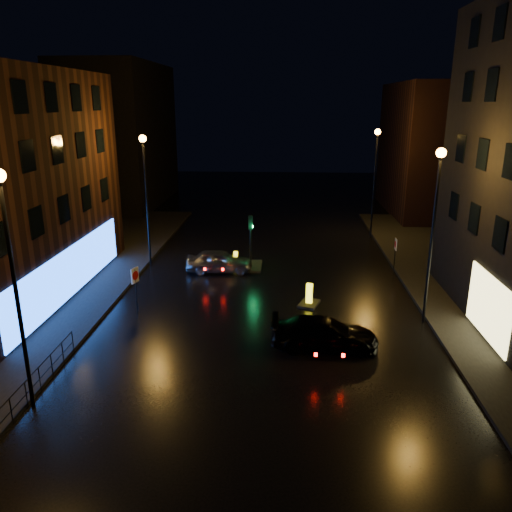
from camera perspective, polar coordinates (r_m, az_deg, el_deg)
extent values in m
plane|color=black|center=(19.70, 0.11, -14.32)|extent=(120.00, 120.00, 0.00)
cube|color=black|center=(30.67, -26.13, -4.10)|extent=(12.00, 44.00, 0.15)
cube|color=black|center=(54.56, -15.17, 13.17)|extent=(8.00, 16.00, 14.00)
cube|color=black|center=(50.93, 19.75, 11.39)|extent=(8.00, 14.00, 12.00)
cylinder|color=black|center=(18.27, -25.59, -4.73)|extent=(0.14, 0.14, 8.00)
cylinder|color=black|center=(32.59, -12.35, 5.67)|extent=(0.14, 0.14, 8.00)
cylinder|color=black|center=(32.06, -12.81, 12.69)|extent=(0.20, 0.20, 0.25)
sphere|color=orange|center=(32.05, -12.83, 12.95)|extent=(0.44, 0.44, 0.44)
cylinder|color=black|center=(24.59, 19.41, 1.37)|extent=(0.14, 0.14, 8.00)
cylinder|color=black|center=(23.88, 20.37, 10.64)|extent=(0.20, 0.20, 0.25)
sphere|color=orange|center=(23.87, 20.41, 10.99)|extent=(0.44, 0.44, 0.44)
cylinder|color=black|center=(39.86, 13.32, 7.66)|extent=(0.14, 0.14, 8.00)
cylinder|color=black|center=(39.43, 13.73, 13.40)|extent=(0.20, 0.20, 0.25)
sphere|color=orange|center=(39.42, 13.74, 13.62)|extent=(0.44, 0.44, 0.44)
cube|color=black|center=(32.49, -0.61, -1.16)|extent=(1.40, 2.40, 0.12)
cylinder|color=black|center=(32.09, -0.62, 1.11)|extent=(0.12, 0.12, 2.80)
cube|color=black|center=(31.69, -0.63, 3.89)|extent=(0.28, 0.22, 0.90)
cylinder|color=#0CFF59|center=(31.74, -0.38, 3.40)|extent=(0.05, 0.18, 0.18)
cylinder|color=black|center=(20.38, -23.65, -11.61)|extent=(0.05, 6.00, 0.05)
cylinder|color=black|center=(20.60, -23.49, -12.76)|extent=(0.04, 6.00, 0.04)
cylinder|color=black|center=(20.60, -23.49, -12.76)|extent=(0.04, 0.04, 1.00)
cylinder|color=black|center=(22.98, -20.21, -9.18)|extent=(0.04, 0.04, 1.00)
imported|color=#979B9E|center=(31.47, -4.21, -0.59)|extent=(4.22, 1.86, 1.41)
imported|color=black|center=(22.13, 7.84, -8.75)|extent=(4.68, 2.00, 1.35)
cube|color=black|center=(26.71, 6.07, -5.44)|extent=(1.30, 1.58, 0.11)
cube|color=yellow|center=(26.50, 6.11, -4.31)|extent=(0.37, 0.30, 1.13)
cube|color=black|center=(26.50, 6.11, -4.31)|extent=(0.33, 0.13, 0.68)
cube|color=black|center=(32.86, -2.32, -0.99)|extent=(0.89, 1.18, 0.09)
cube|color=yellow|center=(32.72, -2.33, -0.24)|extent=(0.28, 0.20, 0.90)
cube|color=black|center=(32.72, -2.33, -0.24)|extent=(0.27, 0.06, 0.54)
cylinder|color=black|center=(26.01, -13.55, -3.90)|extent=(0.06, 0.06, 2.29)
cube|color=white|center=(25.73, -13.68, -2.17)|extent=(0.24, 0.56, 0.78)
cylinder|color=#B20C0C|center=(25.71, -13.62, -2.18)|extent=(0.17, 0.44, 0.46)
cylinder|color=black|center=(32.43, 15.58, 0.00)|extent=(0.06, 0.06, 2.11)
cube|color=white|center=(32.22, 15.69, 1.30)|extent=(0.06, 0.53, 0.72)
cylinder|color=#B20C0C|center=(32.21, 15.64, 1.30)|extent=(0.03, 0.42, 0.42)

